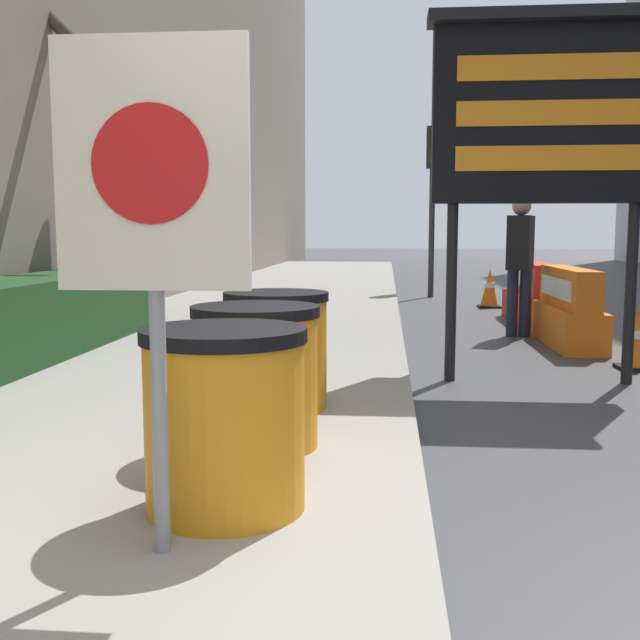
# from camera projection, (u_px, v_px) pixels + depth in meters

# --- Properties ---
(ground_plane) EXTENTS (120.00, 120.00, 0.00)m
(ground_plane) POSITION_uv_depth(u_px,v_px,m) (439.00, 613.00, 2.72)
(ground_plane) COLOR #3F3F42
(bare_tree) EXTENTS (2.30, 2.49, 4.18)m
(bare_tree) POSITION_uv_depth(u_px,v_px,m) (140.00, 178.00, 9.77)
(bare_tree) COLOR #4C3D2D
(bare_tree) RESTS_ON sidewalk_left
(barrel_drum_foreground) EXTENTS (0.73, 0.73, 0.80)m
(barrel_drum_foreground) POSITION_uv_depth(u_px,v_px,m) (225.00, 418.00, 3.27)
(barrel_drum_foreground) COLOR orange
(barrel_drum_foreground) RESTS_ON sidewalk_left
(barrel_drum_middle) EXTENTS (0.73, 0.73, 0.80)m
(barrel_drum_middle) POSITION_uv_depth(u_px,v_px,m) (256.00, 376.00, 4.22)
(barrel_drum_middle) COLOR orange
(barrel_drum_middle) RESTS_ON sidewalk_left
(barrel_drum_back) EXTENTS (0.73, 0.73, 0.80)m
(barrel_drum_back) POSITION_uv_depth(u_px,v_px,m) (276.00, 349.00, 5.18)
(barrel_drum_back) COLOR orange
(barrel_drum_back) RESTS_ON sidewalk_left
(warning_sign) EXTENTS (0.71, 0.08, 1.90)m
(warning_sign) POSITION_uv_depth(u_px,v_px,m) (153.00, 198.00, 2.69)
(warning_sign) COLOR gray
(warning_sign) RESTS_ON sidewalk_left
(message_board) EXTENTS (2.12, 0.36, 3.28)m
(message_board) POSITION_uv_depth(u_px,v_px,m) (546.00, 114.00, 6.61)
(message_board) COLOR black
(message_board) RESTS_ON ground_plane
(jersey_barrier_orange_near) EXTENTS (0.51, 1.92, 0.94)m
(jersey_barrier_orange_near) POSITION_uv_depth(u_px,v_px,m) (568.00, 311.00, 9.10)
(jersey_barrier_orange_near) COLOR orange
(jersey_barrier_orange_near) RESTS_ON ground_plane
(jersey_barrier_red_striped) EXTENTS (0.61, 2.07, 0.92)m
(jersey_barrier_red_striped) POSITION_uv_depth(u_px,v_px,m) (533.00, 297.00, 11.29)
(jersey_barrier_red_striped) COLOR red
(jersey_barrier_red_striped) RESTS_ON ground_plane
(traffic_cone_near) EXTENTS (0.40, 0.40, 0.72)m
(traffic_cone_near) POSITION_uv_depth(u_px,v_px,m) (490.00, 288.00, 13.61)
(traffic_cone_near) COLOR black
(traffic_cone_near) RESTS_ON ground_plane
(traffic_cone_mid) EXTENTS (0.35, 0.35, 0.62)m
(traffic_cone_mid) POSITION_uv_depth(u_px,v_px,m) (637.00, 340.00, 7.48)
(traffic_cone_mid) COLOR black
(traffic_cone_mid) RESTS_ON ground_plane
(traffic_light_near_curb) EXTENTS (0.28, 0.44, 3.52)m
(traffic_light_near_curb) POSITION_uv_depth(u_px,v_px,m) (433.00, 174.00, 15.45)
(traffic_light_near_curb) COLOR #2D2D30
(traffic_light_near_curb) RESTS_ON ground_plane
(pedestrian_worker) EXTENTS (0.43, 0.55, 1.83)m
(pedestrian_worker) POSITION_uv_depth(u_px,v_px,m) (520.00, 255.00, 9.77)
(pedestrian_worker) COLOR #23283D
(pedestrian_worker) RESTS_ON ground_plane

